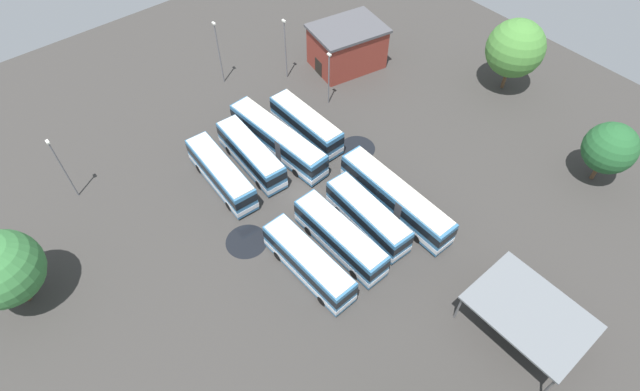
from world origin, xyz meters
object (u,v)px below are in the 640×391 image
(bus_row1_slot3, at_px, (221,174))
(tree_northwest, at_px, (2,269))
(lamp_post_by_building, at_px, (329,77))
(lamp_post_mid_lot, at_px, (219,51))
(bus_row0_slot0, at_px, (396,198))
(tree_west_edge, at_px, (610,148))
(lamp_post_far_corner, at_px, (62,167))
(bus_row0_slot3, at_px, (308,263))
(tree_northeast, at_px, (515,48))
(lamp_post_near_entrance, at_px, (285,47))
(bus_row1_slot1, at_px, (278,140))
(bus_row0_slot2, at_px, (340,237))
(depot_building, at_px, (347,46))
(maintenance_shelter, at_px, (531,312))
(bus_row0_slot1, at_px, (368,216))
(bus_row1_slot0, at_px, (306,124))
(bus_row1_slot2, at_px, (251,154))

(bus_row1_slot3, bearing_deg, tree_northwest, 91.17)
(lamp_post_by_building, xyz_separation_m, lamp_post_mid_lot, (12.23, 7.89, 0.70))
(bus_row0_slot0, distance_m, tree_west_edge, 23.02)
(lamp_post_far_corner, bearing_deg, bus_row0_slot3, -150.85)
(lamp_post_far_corner, bearing_deg, tree_northeast, -109.33)
(lamp_post_far_corner, distance_m, tree_northeast, 53.48)
(bus_row0_slot0, relative_size, lamp_post_near_entrance, 1.67)
(lamp_post_mid_lot, bearing_deg, bus_row1_slot1, 171.88)
(lamp_post_mid_lot, xyz_separation_m, tree_west_edge, (-40.77, -22.05, -0.09))
(bus_row0_slot2, height_order, tree_west_edge, tree_west_edge)
(depot_building, height_order, maintenance_shelter, depot_building)
(tree_west_edge, bearing_deg, bus_row0_slot1, 65.14)
(bus_row1_slot3, xyz_separation_m, maintenance_shelter, (-31.00, -10.68, 1.70))
(maintenance_shelter, height_order, lamp_post_by_building, lamp_post_by_building)
(bus_row0_slot0, bearing_deg, tree_west_edge, -118.49)
(bus_row1_slot0, height_order, bus_row1_slot1, same)
(bus_row0_slot2, distance_m, maintenance_shelter, 17.87)
(bus_row0_slot3, distance_m, depot_building, 33.62)
(bus_row0_slot2, bearing_deg, bus_row0_slot1, -87.53)
(bus_row0_slot2, height_order, bus_row1_slot0, same)
(maintenance_shelter, relative_size, lamp_post_by_building, 1.33)
(maintenance_shelter, relative_size, tree_northwest, 1.12)
(bus_row1_slot0, bearing_deg, depot_building, -59.92)
(bus_row1_slot2, height_order, lamp_post_by_building, lamp_post_by_building)
(bus_row1_slot1, relative_size, tree_northeast, 1.50)
(bus_row1_slot1, distance_m, maintenance_shelter, 31.50)
(lamp_post_far_corner, height_order, tree_northeast, tree_northeast)
(bus_row0_slot1, height_order, lamp_post_mid_lot, lamp_post_mid_lot)
(bus_row1_slot2, distance_m, lamp_post_near_entrance, 16.95)
(bus_row1_slot3, relative_size, lamp_post_far_corner, 1.36)
(bus_row0_slot1, height_order, bus_row1_slot3, same)
(depot_building, relative_size, lamp_post_near_entrance, 1.24)
(bus_row1_slot3, height_order, depot_building, depot_building)
(bus_row1_slot0, distance_m, maintenance_shelter, 31.34)
(lamp_post_mid_lot, relative_size, lamp_post_near_entrance, 1.03)
(lamp_post_mid_lot, bearing_deg, bus_row0_slot0, -176.22)
(bus_row0_slot1, bearing_deg, bus_row1_slot1, 1.36)
(bus_row1_slot2, bearing_deg, tree_west_edge, -132.55)
(bus_row0_slot1, xyz_separation_m, lamp_post_by_building, (17.47, -9.70, 2.23))
(maintenance_shelter, bearing_deg, lamp_post_by_building, -11.86)
(bus_row0_slot2, relative_size, depot_building, 1.04)
(tree_west_edge, bearing_deg, bus_row1_slot3, 51.73)
(bus_row1_slot0, distance_m, lamp_post_near_entrance, 12.17)
(bus_row1_slot1, bearing_deg, bus_row0_slot3, 153.09)
(bus_row1_slot0, xyz_separation_m, bus_row1_slot2, (0.07, 7.74, 0.00))
(bus_row0_slot2, distance_m, lamp_post_far_corner, 28.96)
(bus_row0_slot0, xyz_separation_m, tree_northwest, (13.94, 33.27, 3.38))
(tree_west_edge, xyz_separation_m, tree_northwest, (24.84, 53.35, 0.55))
(bus_row1_slot2, bearing_deg, depot_building, -70.11)
(maintenance_shelter, relative_size, lamp_post_mid_lot, 1.12)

